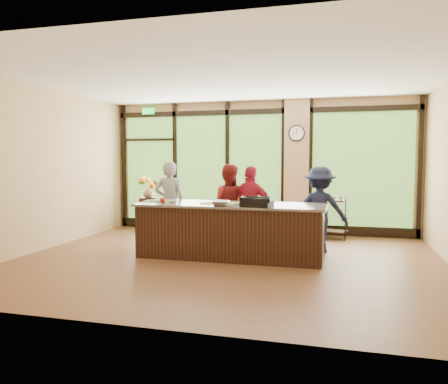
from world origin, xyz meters
The scene contains 24 objects.
floor centered at (0.00, 0.00, 0.00)m, with size 7.00×7.00×0.00m, color brown.
ceiling centered at (0.00, 0.00, 3.00)m, with size 7.00×7.00×0.00m, color silver.
back_wall centered at (0.00, 3.00, 1.50)m, with size 7.00×7.00×0.00m, color tan.
left_wall centered at (-3.50, 0.00, 1.50)m, with size 6.00×6.00×0.00m, color tan.
window_wall centered at (0.16, 2.95, 1.39)m, with size 6.90×0.12×3.00m.
island_base centered at (0.00, 0.30, 0.44)m, with size 3.10×1.00×0.88m, color black.
countertop centered at (0.00, 0.30, 0.90)m, with size 3.20×1.10×0.04m, color slate.
wall_clock centered at (0.85, 2.87, 2.25)m, with size 0.36×0.04×0.36m.
cook_left centered at (-1.45, 1.12, 0.82)m, with size 0.60×0.39×1.64m, color gray.
cook_midleft centered at (-0.27, 1.16, 0.79)m, with size 0.77×0.60×1.58m, color maroon.
cook_midright centered at (0.19, 1.09, 0.78)m, with size 0.91×0.38×1.55m, color maroon.
cook_right centered at (1.45, 1.12, 0.77)m, with size 1.00×0.57×1.55m, color #171A33.
roasting_pan centered at (0.52, -0.06, 0.96)m, with size 0.47×0.36×0.08m, color black.
mixing_bowl centered at (-0.08, -0.10, 0.96)m, with size 0.34×0.34×0.08m, color silver.
cutting_board_left centered at (-1.39, 0.34, 0.93)m, with size 0.42×0.32×0.01m, color #40812F.
cutting_board_center centered at (-0.30, 0.26, 0.93)m, with size 0.42×0.32×0.01m, color yellow.
cutting_board_right centered at (0.15, 0.28, 0.93)m, with size 0.39×0.30×0.01m, color yellow.
prep_bowl_near centered at (-1.00, 0.16, 0.94)m, with size 0.15×0.15×0.05m, color silver.
prep_bowl_mid centered at (0.16, 0.11, 0.94)m, with size 0.13×0.13×0.04m, color silver.
prep_bowl_far centered at (-0.31, 0.56, 0.94)m, with size 0.14×0.14×0.03m, color silver.
red_ramekin centered at (-1.17, 0.09, 0.96)m, with size 0.10×0.10×0.08m, color #9E180F.
flower_stand centered at (-2.48, 2.36, 0.40)m, with size 0.40×0.40×0.80m, color black.
flower_vase centered at (-2.48, 2.36, 0.93)m, with size 0.25×0.25×0.27m, color #8E724D.
bar_cart centered at (1.61, 2.49, 0.55)m, with size 0.76×0.56×0.92m.
Camera 1 is at (1.79, -6.88, 1.67)m, focal length 35.00 mm.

